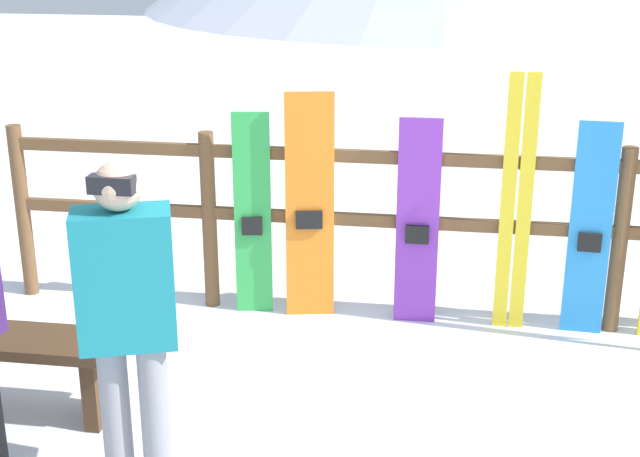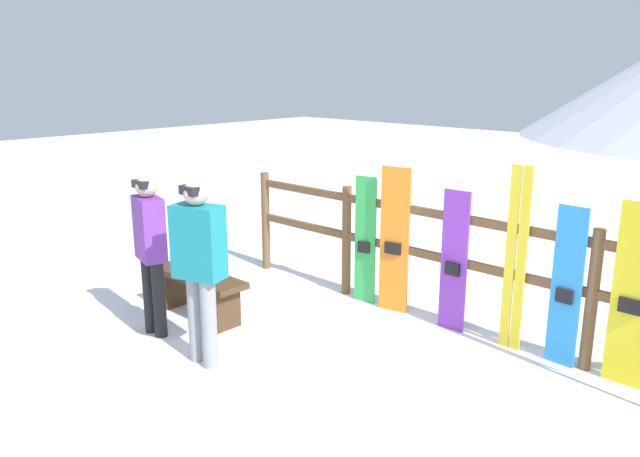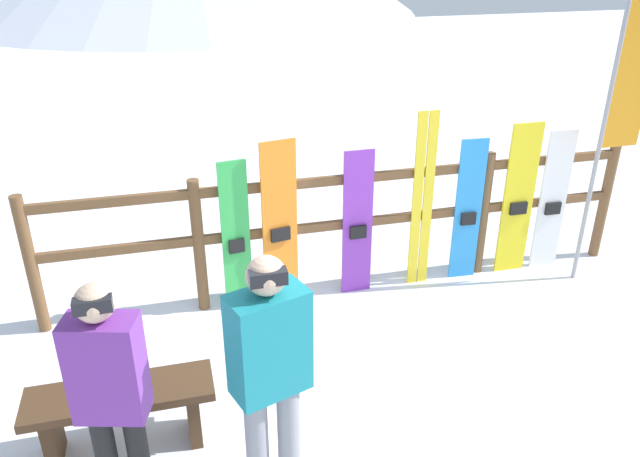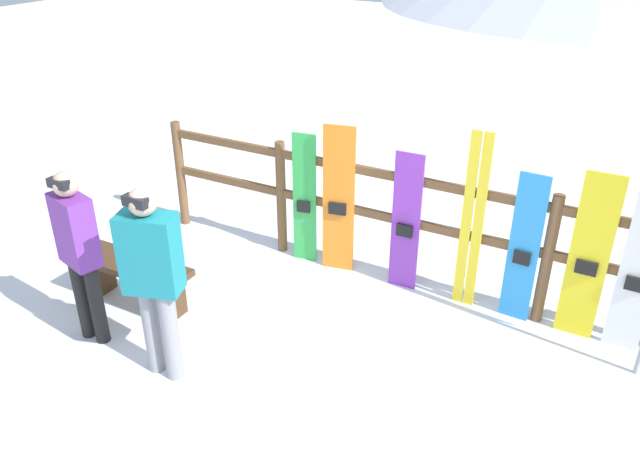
{
  "view_description": "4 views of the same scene",
  "coord_description": "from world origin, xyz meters",
  "px_view_note": "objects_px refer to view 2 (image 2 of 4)",
  "views": [
    {
      "loc": [
        0.25,
        -3.79,
        2.55
      ],
      "look_at": [
        -0.49,
        1.13,
        0.81
      ],
      "focal_mm": 50.0,
      "sensor_mm": 36.0,
      "label": 1
    },
    {
      "loc": [
        3.0,
        -3.34,
        2.48
      ],
      "look_at": [
        -0.89,
        0.82,
        1.0
      ],
      "focal_mm": 35.0,
      "sensor_mm": 36.0,
      "label": 2
    },
    {
      "loc": [
        -1.52,
        -3.11,
        3.07
      ],
      "look_at": [
        -0.51,
        0.77,
        1.13
      ],
      "focal_mm": 35.0,
      "sensor_mm": 36.0,
      "label": 3
    },
    {
      "loc": [
        1.84,
        -3.25,
        3.31
      ],
      "look_at": [
        -0.45,
        0.94,
        0.83
      ],
      "focal_mm": 35.0,
      "sensor_mm": 36.0,
      "label": 4
    }
  ],
  "objects_px": {
    "person_teal": "(199,260)",
    "person_purple": "(150,243)",
    "bench": "(199,286)",
    "snowboard_green": "(365,241)",
    "ski_pair_yellow": "(516,260)",
    "snowboard_blue": "(566,288)",
    "snowboard_yellow": "(632,297)",
    "snowboard_orange": "(394,241)",
    "snowboard_purple": "(454,262)"
  },
  "relations": [
    {
      "from": "person_purple",
      "to": "snowboard_green",
      "type": "xyz_separation_m",
      "value": [
        0.91,
        2.03,
        -0.22
      ]
    },
    {
      "from": "snowboard_purple",
      "to": "person_purple",
      "type": "bearing_deg",
      "value": -134.56
    },
    {
      "from": "ski_pair_yellow",
      "to": "snowboard_blue",
      "type": "relative_size",
      "value": 1.21
    },
    {
      "from": "person_purple",
      "to": "bench",
      "type": "bearing_deg",
      "value": 93.56
    },
    {
      "from": "ski_pair_yellow",
      "to": "person_purple",
      "type": "bearing_deg",
      "value": -142.09
    },
    {
      "from": "snowboard_orange",
      "to": "snowboard_yellow",
      "type": "relative_size",
      "value": 1.01
    },
    {
      "from": "snowboard_green",
      "to": "snowboard_yellow",
      "type": "bearing_deg",
      "value": 0.0
    },
    {
      "from": "ski_pair_yellow",
      "to": "snowboard_yellow",
      "type": "height_order",
      "value": "ski_pair_yellow"
    },
    {
      "from": "ski_pair_yellow",
      "to": "snowboard_yellow",
      "type": "relative_size",
      "value": 1.12
    },
    {
      "from": "person_purple",
      "to": "snowboard_yellow",
      "type": "xyz_separation_m",
      "value": [
        3.59,
        2.03,
        -0.16
      ]
    },
    {
      "from": "person_purple",
      "to": "snowboard_purple",
      "type": "bearing_deg",
      "value": 45.44
    },
    {
      "from": "snowboard_green",
      "to": "snowboard_orange",
      "type": "distance_m",
      "value": 0.39
    },
    {
      "from": "bench",
      "to": "snowboard_orange",
      "type": "bearing_deg",
      "value": 48.26
    },
    {
      "from": "person_purple",
      "to": "ski_pair_yellow",
      "type": "bearing_deg",
      "value": 37.91
    },
    {
      "from": "snowboard_green",
      "to": "ski_pair_yellow",
      "type": "xyz_separation_m",
      "value": [
        1.7,
        0.0,
        0.15
      ]
    },
    {
      "from": "person_purple",
      "to": "ski_pair_yellow",
      "type": "xyz_separation_m",
      "value": [
        2.61,
        2.03,
        -0.07
      ]
    },
    {
      "from": "snowboard_purple",
      "to": "snowboard_yellow",
      "type": "height_order",
      "value": "snowboard_yellow"
    },
    {
      "from": "person_teal",
      "to": "snowboard_purple",
      "type": "xyz_separation_m",
      "value": [
        1.17,
        2.09,
        -0.25
      ]
    },
    {
      "from": "ski_pair_yellow",
      "to": "snowboard_green",
      "type": "bearing_deg",
      "value": -179.88
    },
    {
      "from": "bench",
      "to": "ski_pair_yellow",
      "type": "xyz_separation_m",
      "value": [
        2.65,
        1.49,
        0.5
      ]
    },
    {
      "from": "person_teal",
      "to": "snowboard_orange",
      "type": "bearing_deg",
      "value": 77.5
    },
    {
      "from": "person_teal",
      "to": "snowboard_blue",
      "type": "relative_size",
      "value": 1.15
    },
    {
      "from": "bench",
      "to": "snowboard_purple",
      "type": "distance_m",
      "value": 2.54
    },
    {
      "from": "snowboard_blue",
      "to": "ski_pair_yellow",
      "type": "bearing_deg",
      "value": 179.57
    },
    {
      "from": "snowboard_orange",
      "to": "person_teal",
      "type": "bearing_deg",
      "value": -102.5
    },
    {
      "from": "person_purple",
      "to": "snowboard_green",
      "type": "distance_m",
      "value": 2.24
    },
    {
      "from": "snowboard_purple",
      "to": "ski_pair_yellow",
      "type": "xyz_separation_m",
      "value": [
        0.61,
        0.0,
        0.15
      ]
    },
    {
      "from": "snowboard_blue",
      "to": "snowboard_yellow",
      "type": "relative_size",
      "value": 0.93
    },
    {
      "from": "snowboard_yellow",
      "to": "ski_pair_yellow",
      "type": "bearing_deg",
      "value": 179.8
    },
    {
      "from": "bench",
      "to": "person_teal",
      "type": "distance_m",
      "value": 1.21
    },
    {
      "from": "snowboard_green",
      "to": "snowboard_yellow",
      "type": "xyz_separation_m",
      "value": [
        2.68,
        0.0,
        0.06
      ]
    },
    {
      "from": "snowboard_orange",
      "to": "ski_pair_yellow",
      "type": "relative_size",
      "value": 0.91
    },
    {
      "from": "bench",
      "to": "snowboard_orange",
      "type": "distance_m",
      "value": 2.04
    },
    {
      "from": "person_purple",
      "to": "snowboard_blue",
      "type": "relative_size",
      "value": 1.11
    },
    {
      "from": "snowboard_green",
      "to": "snowboard_blue",
      "type": "xyz_separation_m",
      "value": [
        2.16,
        0.0,
        0.01
      ]
    },
    {
      "from": "person_purple",
      "to": "snowboard_green",
      "type": "height_order",
      "value": "person_purple"
    },
    {
      "from": "snowboard_purple",
      "to": "snowboard_blue",
      "type": "bearing_deg",
      "value": 0.0
    },
    {
      "from": "bench",
      "to": "ski_pair_yellow",
      "type": "relative_size",
      "value": 0.69
    },
    {
      "from": "person_teal",
      "to": "snowboard_orange",
      "type": "distance_m",
      "value": 2.14
    },
    {
      "from": "bench",
      "to": "snowboard_blue",
      "type": "bearing_deg",
      "value": 25.59
    },
    {
      "from": "snowboard_green",
      "to": "snowboard_blue",
      "type": "relative_size",
      "value": 0.99
    },
    {
      "from": "person_teal",
      "to": "snowboard_green",
      "type": "distance_m",
      "value": 2.1
    },
    {
      "from": "snowboard_orange",
      "to": "snowboard_yellow",
      "type": "xyz_separation_m",
      "value": [
        2.3,
        -0.0,
        -0.01
      ]
    },
    {
      "from": "bench",
      "to": "person_purple",
      "type": "xyz_separation_m",
      "value": [
        0.03,
        -0.54,
        0.57
      ]
    },
    {
      "from": "person_purple",
      "to": "snowboard_orange",
      "type": "relative_size",
      "value": 1.01
    },
    {
      "from": "bench",
      "to": "snowboard_yellow",
      "type": "relative_size",
      "value": 0.78
    },
    {
      "from": "snowboard_orange",
      "to": "ski_pair_yellow",
      "type": "distance_m",
      "value": 1.32
    },
    {
      "from": "person_teal",
      "to": "person_purple",
      "type": "bearing_deg",
      "value": 176.19
    },
    {
      "from": "bench",
      "to": "snowboard_blue",
      "type": "distance_m",
      "value": 3.47
    },
    {
      "from": "person_purple",
      "to": "snowboard_orange",
      "type": "height_order",
      "value": "person_purple"
    }
  ]
}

